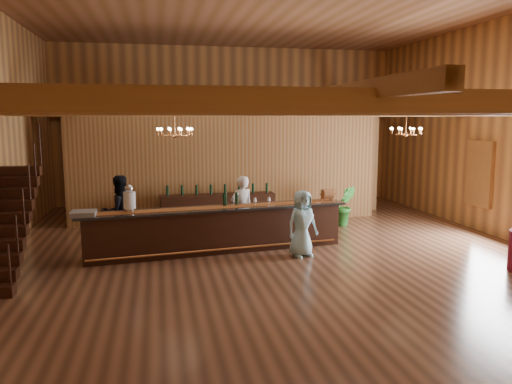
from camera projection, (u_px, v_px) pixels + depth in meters
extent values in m
plane|color=brown|center=(271.00, 251.00, 11.42)|extent=(14.00, 14.00, 0.00)
plane|color=#905B3D|center=(272.00, 0.00, 10.62)|extent=(14.00, 14.00, 0.00)
cube|color=#C08744|center=(228.00, 126.00, 17.82)|extent=(12.00, 0.10, 5.50)
cube|color=#C08744|center=(455.00, 148.00, 4.23)|extent=(12.00, 0.10, 5.50)
cube|color=#C08744|center=(510.00, 129.00, 12.17)|extent=(0.10, 14.00, 5.50)
cube|color=#9D6B33|center=(380.00, 101.00, 5.62)|extent=(11.90, 0.20, 0.28)
cube|color=#9D6B33|center=(313.00, 106.00, 8.04)|extent=(11.90, 0.20, 0.28)
cube|color=#9D6B33|center=(276.00, 109.00, 10.47)|extent=(11.90, 0.20, 0.28)
cube|color=#9D6B33|center=(254.00, 111.00, 12.90)|extent=(11.90, 0.20, 0.28)
cube|color=#9D6B33|center=(239.00, 112.00, 15.32)|extent=(11.90, 0.20, 0.28)
cube|color=#9D6B33|center=(228.00, 113.00, 17.56)|extent=(11.90, 0.20, 0.28)
cube|color=#9D6B33|center=(54.00, 102.00, 10.08)|extent=(0.18, 13.90, 0.22)
cube|color=#9D6B33|center=(271.00, 103.00, 10.94)|extent=(0.18, 13.90, 0.22)
cube|color=#9D6B33|center=(456.00, 104.00, 11.80)|extent=(0.18, 13.90, 0.22)
cube|color=#9D6B33|center=(88.00, 167.00, 14.70)|extent=(0.20, 0.20, 3.20)
cube|color=#9D6B33|center=(374.00, 162.00, 16.42)|extent=(0.20, 0.20, 3.20)
cube|color=brown|center=(227.00, 169.00, 14.50)|extent=(9.00, 0.18, 3.10)
cube|color=white|center=(480.00, 174.00, 13.30)|extent=(0.12, 1.05, 1.75)
cube|color=black|center=(3.00, 218.00, 9.64)|extent=(1.00, 0.28, 0.20)
cube|color=black|center=(7.00, 205.00, 9.88)|extent=(1.00, 0.28, 0.20)
cube|color=black|center=(10.00, 193.00, 10.12)|extent=(1.00, 0.28, 0.20)
cube|color=black|center=(13.00, 182.00, 10.37)|extent=(1.00, 0.28, 0.20)
cube|color=black|center=(16.00, 171.00, 10.61)|extent=(1.00, 0.28, 0.20)
cube|color=black|center=(263.00, 192.00, 16.87)|extent=(1.20, 0.60, 1.10)
cube|color=#A76534|center=(174.00, 196.00, 16.31)|extent=(1.00, 0.60, 1.00)
cube|color=black|center=(217.00, 231.00, 11.31)|extent=(5.86, 1.41, 0.97)
cube|color=black|center=(217.00, 208.00, 11.24)|extent=(6.17, 1.57, 0.05)
cube|color=maroon|center=(217.00, 207.00, 11.23)|extent=(5.73, 1.15, 0.01)
cylinder|color=#C87C42|center=(219.00, 249.00, 10.98)|extent=(5.59, 0.80, 0.05)
cylinder|color=silver|center=(130.00, 210.00, 10.66)|extent=(0.18, 0.18, 0.08)
cylinder|color=silver|center=(130.00, 200.00, 10.63)|extent=(0.26, 0.26, 0.36)
sphere|color=silver|center=(129.00, 189.00, 10.59)|extent=(0.18, 0.18, 0.18)
cube|color=gray|center=(83.00, 213.00, 10.27)|extent=(0.50, 0.50, 0.10)
cube|color=#A76534|center=(322.00, 195.00, 12.02)|extent=(0.06, 0.06, 0.30)
cube|color=#A76534|center=(333.00, 195.00, 12.07)|extent=(0.06, 0.06, 0.30)
cylinder|color=#A76534|center=(328.00, 194.00, 12.04)|extent=(0.24, 0.24, 0.24)
cylinder|color=black|center=(224.00, 200.00, 11.39)|extent=(0.07, 0.07, 0.30)
cylinder|color=black|center=(225.00, 200.00, 11.39)|extent=(0.07, 0.07, 0.30)
cylinder|color=black|center=(237.00, 199.00, 11.48)|extent=(0.07, 0.07, 0.30)
cube|color=black|center=(218.00, 210.00, 14.07)|extent=(3.22, 0.62, 0.90)
cylinder|color=#C87C42|center=(175.00, 123.00, 11.37)|extent=(0.02, 0.02, 0.58)
sphere|color=#C87C42|center=(175.00, 136.00, 11.41)|extent=(0.12, 0.12, 0.12)
torus|color=#C87C42|center=(175.00, 131.00, 11.40)|extent=(0.80, 0.80, 0.04)
cylinder|color=#C87C42|center=(406.00, 123.00, 12.62)|extent=(0.02, 0.02, 0.60)
sphere|color=#C87C42|center=(406.00, 135.00, 12.66)|extent=(0.12, 0.12, 0.12)
torus|color=#C87C42|center=(406.00, 131.00, 12.65)|extent=(0.80, 0.80, 0.04)
imported|color=white|center=(242.00, 209.00, 12.16)|extent=(0.70, 0.58, 1.63)
imported|color=black|center=(119.00, 212.00, 11.56)|extent=(1.04, 0.97, 1.71)
imported|color=#9BD2E0|center=(302.00, 223.00, 10.89)|extent=(0.82, 0.65, 1.47)
imported|color=#236D21|center=(344.00, 205.00, 14.10)|extent=(0.65, 0.53, 1.15)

